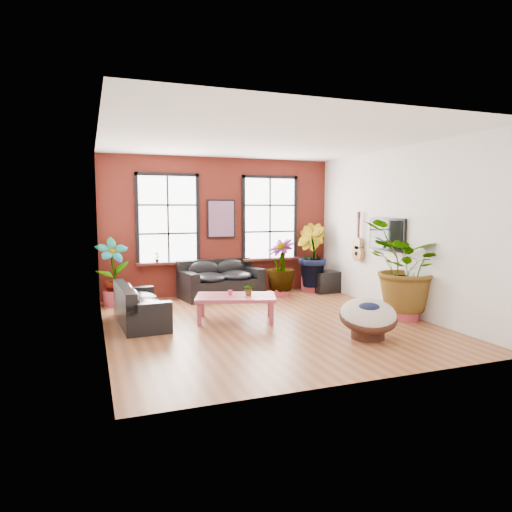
{
  "coord_description": "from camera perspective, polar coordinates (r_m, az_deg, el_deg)",
  "views": [
    {
      "loc": [
        -3.19,
        -8.08,
        2.22
      ],
      "look_at": [
        0.0,
        0.6,
        1.25
      ],
      "focal_mm": 32.0,
      "sensor_mm": 36.0,
      "label": 1
    }
  ],
  "objects": [
    {
      "name": "papasan_chair",
      "position": [
        8.08,
        13.85,
        -7.37
      ],
      "size": [
        1.3,
        1.3,
        0.74
      ],
      "rotation": [
        0.0,
        0.0,
        -0.42
      ],
      "color": "#381D14",
      "rests_on": "ground"
    },
    {
      "name": "media_box",
      "position": [
        12.25,
        8.66,
        -3.2
      ],
      "size": [
        0.72,
        0.61,
        0.56
      ],
      "rotation": [
        0.0,
        0.0,
        0.09
      ],
      "color": "black",
      "rests_on": "ground"
    },
    {
      "name": "floor_plant_back_right",
      "position": [
        12.21,
        6.85,
        0.15
      ],
      "size": [
        0.83,
        0.99,
        1.67
      ],
      "primitive_type": "imported",
      "rotation": [
        0.0,
        0.0,
        1.67
      ],
      "color": "#164E14",
      "rests_on": "ground"
    },
    {
      "name": "room",
      "position": [
        8.84,
        1.02,
        2.91
      ],
      "size": [
        6.04,
        6.54,
        3.54
      ],
      "color": "brown",
      "rests_on": "ground"
    },
    {
      "name": "floor_plant_mid",
      "position": [
        11.56,
        3.11,
        -1.11
      ],
      "size": [
        0.97,
        0.97,
        1.31
      ],
      "primitive_type": "imported",
      "rotation": [
        0.0,
        0.0,
        5.15
      ],
      "color": "#164E14",
      "rests_on": "ground"
    },
    {
      "name": "coffee_table",
      "position": [
        9.07,
        -2.55,
        -5.33
      ],
      "size": [
        1.76,
        1.34,
        0.6
      ],
      "rotation": [
        0.0,
        0.0,
        -0.32
      ],
      "color": "#953549",
      "rests_on": "ground"
    },
    {
      "name": "pot_right_wall",
      "position": [
        9.64,
        18.12,
        -6.37
      ],
      "size": [
        0.68,
        0.68,
        0.41
      ],
      "rotation": [
        0.0,
        0.0,
        0.23
      ],
      "color": "#A1343D",
      "rests_on": "ground"
    },
    {
      "name": "pot_back_left",
      "position": [
        10.95,
        -17.37,
        -5.06
      ],
      "size": [
        0.61,
        0.61,
        0.35
      ],
      "rotation": [
        0.0,
        0.0,
        -0.36
      ],
      "color": "#A1343D",
      "rests_on": "ground"
    },
    {
      "name": "sofa_left",
      "position": [
        9.1,
        -14.51,
        -6.11
      ],
      "size": [
        0.91,
        1.96,
        0.76
      ],
      "rotation": [
        0.0,
        0.0,
        1.62
      ],
      "color": "black",
      "rests_on": "ground"
    },
    {
      "name": "poster",
      "position": [
        11.71,
        -4.38,
        4.65
      ],
      "size": [
        0.74,
        0.06,
        0.98
      ],
      "color": "black",
      "rests_on": "room"
    },
    {
      "name": "table_plant",
      "position": [
        9.04,
        -0.88,
        -4.16
      ],
      "size": [
        0.25,
        0.23,
        0.26
      ],
      "primitive_type": "imported",
      "rotation": [
        0.0,
        0.0,
        -0.13
      ],
      "color": "#164E14",
      "rests_on": "coffee_table"
    },
    {
      "name": "sill_plant_right",
      "position": [
        12.29,
        3.37,
        0.45
      ],
      "size": [
        0.19,
        0.19,
        0.27
      ],
      "primitive_type": "imported",
      "rotation": [
        0.0,
        0.0,
        3.49
      ],
      "color": "#164E14",
      "rests_on": "room"
    },
    {
      "name": "tv_wall_unit",
      "position": [
        10.64,
        15.01,
        2.13
      ],
      "size": [
        0.13,
        1.86,
        1.2
      ],
      "color": "black",
      "rests_on": "room"
    },
    {
      "name": "sill_plant_left",
      "position": [
        11.38,
        -12.29,
        -0.13
      ],
      "size": [
        0.17,
        0.17,
        0.27
      ],
      "primitive_type": "imported",
      "rotation": [
        0.0,
        0.0,
        0.79
      ],
      "color": "#164E14",
      "rests_on": "room"
    },
    {
      "name": "sofa_back",
      "position": [
        11.5,
        -4.48,
        -3.04
      ],
      "size": [
        2.16,
        1.31,
        0.93
      ],
      "rotation": [
        0.0,
        0.0,
        0.17
      ],
      "color": "black",
      "rests_on": "ground"
    },
    {
      "name": "pot_back_right",
      "position": [
        12.32,
        6.89,
        -3.52
      ],
      "size": [
        0.68,
        0.68,
        0.39
      ],
      "rotation": [
        0.0,
        0.0,
        -0.32
      ],
      "color": "#A1343D",
      "rests_on": "ground"
    },
    {
      "name": "floor_plant_right_wall",
      "position": [
        9.49,
        18.22,
        -1.24
      ],
      "size": [
        2.13,
        2.05,
        1.83
      ],
      "primitive_type": "imported",
      "rotation": [
        0.0,
        0.0,
        3.64
      ],
      "color": "#164E14",
      "rests_on": "ground"
    },
    {
      "name": "pot_mid",
      "position": [
        11.64,
        3.06,
        -4.15
      ],
      "size": [
        0.55,
        0.55,
        0.34
      ],
      "rotation": [
        0.0,
        0.0,
        0.19
      ],
      "color": "#A1343D",
      "rests_on": "ground"
    },
    {
      "name": "floor_plant_back_left",
      "position": [
        10.86,
        -17.48,
        -1.49
      ],
      "size": [
        0.82,
        0.62,
        1.42
      ],
      "primitive_type": "imported",
      "rotation": [
        0.0,
        0.0,
        0.16
      ],
      "color": "#164E14",
      "rests_on": "ground"
    }
  ]
}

